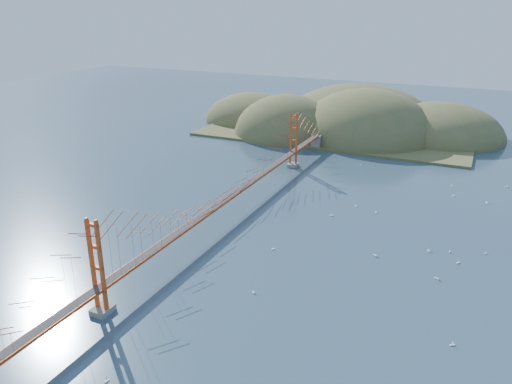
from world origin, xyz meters
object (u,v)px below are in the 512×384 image
at_px(sailboat_0, 273,248).
at_px(bridge, 227,177).
at_px(sailboat_2, 375,255).
at_px(sailboat_1, 429,250).

bearing_deg(sailboat_0, bridge, 146.44).
bearing_deg(sailboat_2, sailboat_1, 35.45).
relative_size(bridge, sailboat_0, 139.18).
distance_m(bridge, sailboat_0, 15.37).
distance_m(bridge, sailboat_1, 32.47).
height_order(sailboat_2, sailboat_1, sailboat_2).
height_order(bridge, sailboat_1, bridge).
bearing_deg(sailboat_2, sailboat_0, -162.69).
relative_size(bridge, sailboat_1, 139.72).
height_order(bridge, sailboat_0, bridge).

